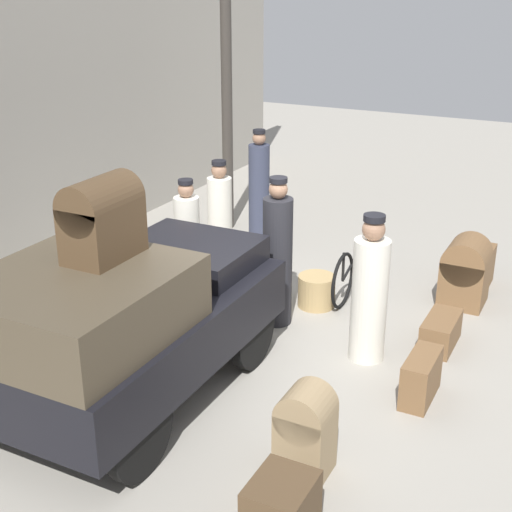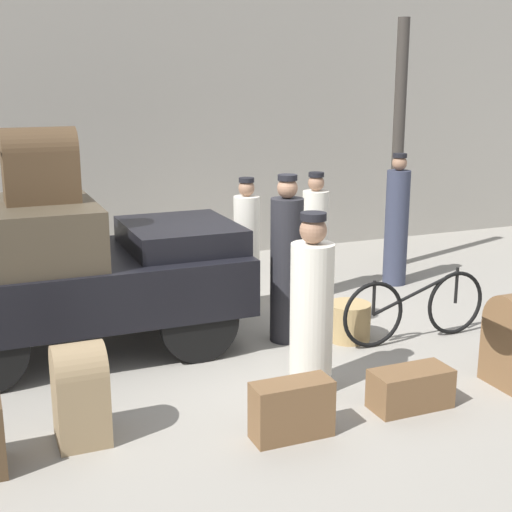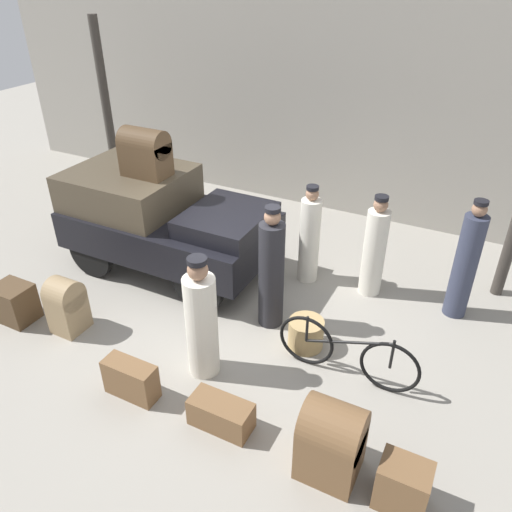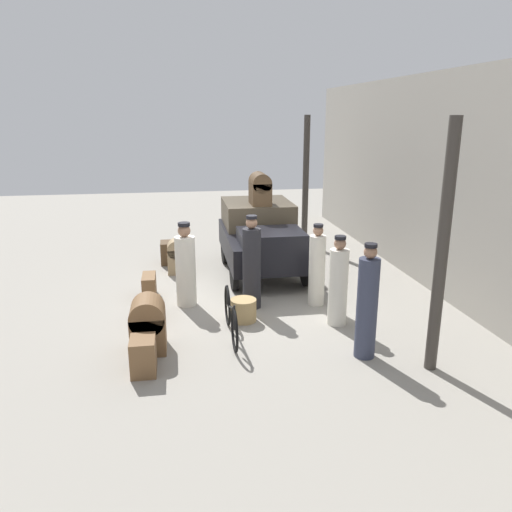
{
  "view_description": "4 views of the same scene",
  "coord_description": "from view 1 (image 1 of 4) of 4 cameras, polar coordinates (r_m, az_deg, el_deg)",
  "views": [
    {
      "loc": [
        -6.59,
        -3.27,
        3.96
      ],
      "look_at": [
        0.2,
        0.2,
        0.95
      ],
      "focal_mm": 50.0,
      "sensor_mm": 36.0,
      "label": 1
    },
    {
      "loc": [
        -2.63,
        -6.65,
        2.81
      ],
      "look_at": [
        0.2,
        0.2,
        0.95
      ],
      "focal_mm": 50.0,
      "sensor_mm": 36.0,
      "label": 2
    },
    {
      "loc": [
        2.89,
        -5.08,
        4.55
      ],
      "look_at": [
        0.2,
        0.2,
        0.95
      ],
      "focal_mm": 35.0,
      "sensor_mm": 36.0,
      "label": 3
    },
    {
      "loc": [
        9.55,
        -1.31,
        3.64
      ],
      "look_at": [
        0.2,
        0.2,
        0.95
      ],
      "focal_mm": 35.0,
      "sensor_mm": 36.0,
      "label": 4
    }
  ],
  "objects": [
    {
      "name": "porter_with_bicycle",
      "position": [
        7.76,
        9.07,
        -3.1
      ],
      "size": [
        0.39,
        0.39,
        1.67
      ],
      "color": "silver",
      "rests_on": "ground"
    },
    {
      "name": "porter_carrying_trunk",
      "position": [
        9.09,
        -5.47,
        0.78
      ],
      "size": [
        0.32,
        0.32,
        1.63
      ],
      "color": "silver",
      "rests_on": "ground"
    },
    {
      "name": "truck",
      "position": [
        6.94,
        -10.56,
        -4.93
      ],
      "size": [
        3.31,
        1.75,
        1.61
      ],
      "color": "black",
      "rests_on": "ground"
    },
    {
      "name": "canopy_pillar_right",
      "position": [
        11.6,
        -2.32,
        10.9
      ],
      "size": [
        0.17,
        0.17,
        3.64
      ],
      "color": "#38332D",
      "rests_on": "ground"
    },
    {
      "name": "wicker_basket",
      "position": [
        9.13,
        4.86,
        -2.8
      ],
      "size": [
        0.47,
        0.47,
        0.41
      ],
      "color": "tan",
      "rests_on": "ground"
    },
    {
      "name": "trunk_umber_medium",
      "position": [
        9.46,
        16.41,
        -1.13
      ],
      "size": [
        0.6,
        0.55,
        0.9
      ],
      "color": "brown",
      "rests_on": "ground"
    },
    {
      "name": "porter_standing_middle",
      "position": [
        8.43,
        1.73,
        -0.14
      ],
      "size": [
        0.35,
        0.35,
        1.83
      ],
      "color": "#232328",
      "rests_on": "ground"
    },
    {
      "name": "trunk_large_brown",
      "position": [
        10.19,
        17.37,
        -0.71
      ],
      "size": [
        0.48,
        0.36,
        0.54
      ],
      "color": "brown",
      "rests_on": "ground"
    },
    {
      "name": "trunk_on_truck_roof",
      "position": [
        6.4,
        -12.23,
        3.05
      ],
      "size": [
        0.71,
        0.45,
        0.74
      ],
      "color": "#4C3823",
      "rests_on": "truck"
    },
    {
      "name": "porter_lifting_near_truck",
      "position": [
        9.94,
        -2.9,
        2.7
      ],
      "size": [
        0.34,
        0.34,
        1.63
      ],
      "color": "silver",
      "rests_on": "ground"
    },
    {
      "name": "trunk_wicker_pale",
      "position": [
        7.37,
        13.06,
        -9.44
      ],
      "size": [
        0.66,
        0.27,
        0.47
      ],
      "color": "brown",
      "rests_on": "ground"
    },
    {
      "name": "suitcase_small_leather",
      "position": [
        8.43,
        14.56,
        -5.88
      ],
      "size": [
        0.71,
        0.34,
        0.35
      ],
      "color": "brown",
      "rests_on": "ground"
    },
    {
      "name": "trunk_barrel_dark",
      "position": [
        6.15,
        3.97,
        -13.6
      ],
      "size": [
        0.4,
        0.44,
        0.82
      ],
      "color": "#937A56",
      "rests_on": "ground"
    },
    {
      "name": "conductor_in_dark_uniform",
      "position": [
        11.0,
        0.24,
        5.11
      ],
      "size": [
        0.32,
        0.32,
        1.82
      ],
      "color": "#33384C",
      "rests_on": "ground"
    },
    {
      "name": "bicycle",
      "position": [
        9.53,
        8.07,
        -0.77
      ],
      "size": [
        1.79,
        0.04,
        0.77
      ],
      "color": "black",
      "rests_on": "ground"
    },
    {
      "name": "ground_plane",
      "position": [
        8.35,
        0.6,
        -6.76
      ],
      "size": [
        30.0,
        30.0,
        0.0
      ],
      "primitive_type": "plane",
      "color": "gray"
    }
  ]
}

